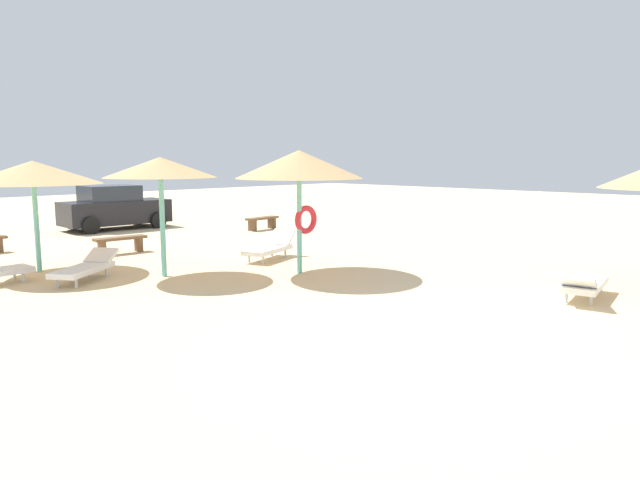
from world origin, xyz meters
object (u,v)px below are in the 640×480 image
at_px(parasol_4, 33,173).
at_px(bench_1, 121,242).
at_px(parasol_0, 299,165).
at_px(parasol_3, 160,168).
at_px(parked_car, 114,208).
at_px(lounger_0, 270,248).
at_px(bench_2, 262,221).
at_px(lounger_3, 86,267).
at_px(lounger_2, 584,284).

bearing_deg(parasol_4, bench_1, 23.68).
height_order(parasol_0, parasol_3, parasol_0).
bearing_deg(parked_car, parasol_4, -127.78).
relative_size(lounger_0, bench_2, 1.29).
distance_m(lounger_3, bench_1, 3.80).
xyz_separation_m(bench_1, bench_2, (6.56, 1.40, 0.00)).
height_order(parasol_0, lounger_2, parasol_0).
relative_size(parasol_0, parked_car, 0.75).
bearing_deg(parasol_3, lounger_2, -59.92).
xyz_separation_m(lounger_0, bench_1, (-2.43, 3.86, 0.03)).
distance_m(lounger_3, parked_car, 10.06).
bearing_deg(parked_car, lounger_0, -91.29).
xyz_separation_m(parasol_0, lounger_0, (0.80, 2.01, -2.28)).
relative_size(parasol_0, lounger_2, 1.52).
relative_size(parasol_3, parasol_4, 0.88).
height_order(parasol_3, bench_2, parasol_3).
xyz_separation_m(parasol_3, bench_2, (7.41, 5.23, -2.19)).
xyz_separation_m(parasol_4, bench_2, (9.28, 2.59, -2.07)).
bearing_deg(parked_car, parasol_0, -94.99).
xyz_separation_m(lounger_2, lounger_3, (-6.09, 8.75, 0.00)).
height_order(parasol_4, lounger_2, parasol_4).
bearing_deg(parasol_4, lounger_3, -78.46).
bearing_deg(lounger_0, bench_2, 51.81).
distance_m(parasol_0, parasol_4, 6.39).
bearing_deg(lounger_0, parasol_3, 179.45).
xyz_separation_m(parasol_3, parasol_4, (-1.87, 2.64, -0.12)).
bearing_deg(parasol_4, parasol_3, -54.71).
xyz_separation_m(parasol_3, lounger_3, (-1.50, 0.83, -2.23)).
bearing_deg(parasol_0, parasol_3, 140.49).
height_order(parasol_3, lounger_3, parasol_3).
xyz_separation_m(lounger_0, lounger_3, (-4.77, 0.86, -0.01)).
relative_size(parasol_3, parked_car, 0.69).
bearing_deg(lounger_2, parasol_4, 121.44).
xyz_separation_m(parasol_4, parked_car, (5.36, 6.91, -1.60)).
bearing_deg(parasol_0, lounger_3, 144.13).
bearing_deg(bench_1, parasol_0, -74.46).
distance_m(parasol_4, parked_car, 8.89).
bearing_deg(lounger_3, lounger_2, -55.19).
relative_size(parasol_0, lounger_0, 1.53).
bearing_deg(parasol_0, bench_1, 105.54).
relative_size(parasol_4, bench_2, 2.06).
distance_m(parasol_3, parked_car, 10.31).
relative_size(parasol_4, lounger_0, 1.60).
distance_m(parasol_4, bench_1, 3.61).
bearing_deg(lounger_2, bench_1, 107.68).
distance_m(parasol_4, bench_2, 9.85).
bearing_deg(bench_1, parked_car, 65.19).
relative_size(lounger_0, lounger_3, 1.02).
bearing_deg(bench_2, lounger_3, -153.74).
height_order(parasol_0, parasol_4, parasol_0).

